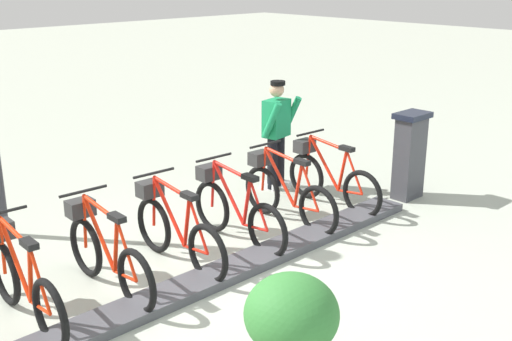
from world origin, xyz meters
name	(u,v)px	position (x,y,z in m)	size (l,w,h in m)	color
ground_plane	(225,276)	(0.00, 0.00, 0.00)	(60.00, 60.00, 0.00)	#A5AB9B
dock_rail_base	(225,272)	(0.00, 0.00, 0.05)	(0.44, 6.18, 0.10)	#47474C
payment_kiosk	(409,154)	(0.05, -3.60, 0.67)	(0.36, 0.52, 1.28)	#38383D
bike_docked_0	(329,177)	(0.62, -2.49, 0.43)	(1.72, 0.54, 1.02)	black
bike_docked_1	(285,192)	(0.62, -1.60, 0.43)	(1.72, 0.54, 1.02)	black
bike_docked_2	(234,209)	(0.62, -0.70, 0.43)	(1.72, 0.54, 1.02)	black
bike_docked_3	(175,229)	(0.62, 0.20, 0.43)	(1.72, 0.54, 1.02)	black
bike_docked_4	(105,253)	(0.62, 1.09, 0.43)	(1.72, 0.54, 1.02)	black
bike_docked_5	(22,281)	(0.62, 1.99, 0.43)	(1.72, 0.54, 1.02)	black
worker_near_rack	(277,131)	(1.68, -2.50, 0.91)	(0.49, 0.67, 1.66)	white
planter_bush	(291,326)	(-1.80, 0.86, 0.54)	(0.76, 0.76, 0.97)	#59544C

